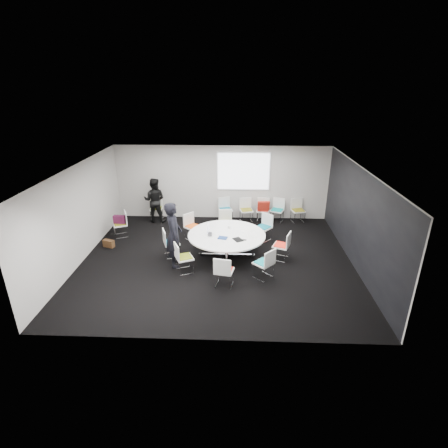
{
  "coord_description": "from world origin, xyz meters",
  "views": [
    {
      "loc": [
        0.59,
        -9.27,
        5.02
      ],
      "look_at": [
        0.2,
        0.4,
        1.0
      ],
      "focal_mm": 28.0,
      "sensor_mm": 36.0,
      "label": 1
    }
  ],
  "objects_px": {
    "chair_ring_a": "(281,251)",
    "maroon_bag": "(119,219)",
    "chair_ring_e": "(171,248)",
    "chair_back_d": "(277,214)",
    "chair_person_back": "(157,213)",
    "conference_table": "(227,240)",
    "brown_bag": "(109,244)",
    "chair_ring_f": "(184,263)",
    "chair_back_b": "(246,214)",
    "chair_back_e": "(298,215)",
    "chair_ring_h": "(264,269)",
    "chair_back_c": "(263,214)",
    "chair_ring_d": "(193,231)",
    "chair_spare_left": "(121,229)",
    "cup": "(229,227)",
    "person_main": "(174,235)",
    "chair_ring_b": "(263,232)",
    "chair_ring_c": "(226,227)",
    "chair_ring_g": "(224,277)",
    "laptop": "(211,234)",
    "person_back": "(155,200)",
    "chair_back_a": "(226,214)"
  },
  "relations": [
    {
      "from": "chair_person_back",
      "to": "brown_bag",
      "type": "xyz_separation_m",
      "value": [
        -1.03,
        -2.44,
        -0.16
      ]
    },
    {
      "from": "chair_back_b",
      "to": "person_back",
      "type": "height_order",
      "value": "person_back"
    },
    {
      "from": "chair_ring_d",
      "to": "chair_ring_f",
      "type": "bearing_deg",
      "value": 41.62
    },
    {
      "from": "chair_ring_h",
      "to": "chair_back_c",
      "type": "xyz_separation_m",
      "value": [
        0.23,
        4.12,
        0.0
      ]
    },
    {
      "from": "chair_ring_d",
      "to": "laptop",
      "type": "relative_size",
      "value": 2.92
    },
    {
      "from": "chair_back_d",
      "to": "chair_person_back",
      "type": "xyz_separation_m",
      "value": [
        -4.61,
        -0.0,
        0.0
      ]
    },
    {
      "from": "chair_ring_a",
      "to": "person_main",
      "type": "distance_m",
      "value": 3.23
    },
    {
      "from": "laptop",
      "to": "brown_bag",
      "type": "bearing_deg",
      "value": 76.61
    },
    {
      "from": "chair_ring_e",
      "to": "maroon_bag",
      "type": "xyz_separation_m",
      "value": [
        -2.01,
        1.39,
        0.34
      ]
    },
    {
      "from": "chair_ring_c",
      "to": "chair_ring_h",
      "type": "xyz_separation_m",
      "value": [
        1.14,
        -2.8,
        0.0
      ]
    },
    {
      "from": "chair_ring_f",
      "to": "person_main",
      "type": "bearing_deg",
      "value": -164.41
    },
    {
      "from": "chair_ring_d",
      "to": "person_main",
      "type": "distance_m",
      "value": 1.96
    },
    {
      "from": "chair_ring_h",
      "to": "laptop",
      "type": "bearing_deg",
      "value": 95.8
    },
    {
      "from": "person_main",
      "to": "chair_back_c",
      "type": "bearing_deg",
      "value": -49.84
    },
    {
      "from": "chair_back_d",
      "to": "person_main",
      "type": "bearing_deg",
      "value": 69.06
    },
    {
      "from": "chair_ring_e",
      "to": "brown_bag",
      "type": "bearing_deg",
      "value": -124.49
    },
    {
      "from": "chair_ring_h",
      "to": "maroon_bag",
      "type": "distance_m",
      "value": 5.39
    },
    {
      "from": "cup",
      "to": "brown_bag",
      "type": "height_order",
      "value": "cup"
    },
    {
      "from": "chair_back_a",
      "to": "brown_bag",
      "type": "bearing_deg",
      "value": 13.75
    },
    {
      "from": "chair_ring_a",
      "to": "chair_ring_f",
      "type": "bearing_deg",
      "value": 129.08
    },
    {
      "from": "chair_back_c",
      "to": "person_back",
      "type": "distance_m",
      "value": 4.11
    },
    {
      "from": "chair_person_back",
      "to": "person_back",
      "type": "bearing_deg",
      "value": 85.75
    },
    {
      "from": "conference_table",
      "to": "brown_bag",
      "type": "bearing_deg",
      "value": 173.0
    },
    {
      "from": "chair_back_e",
      "to": "brown_bag",
      "type": "relative_size",
      "value": 2.44
    },
    {
      "from": "chair_ring_c",
      "to": "chair_back_c",
      "type": "xyz_separation_m",
      "value": [
        1.36,
        1.32,
        0.0
      ]
    },
    {
      "from": "chair_ring_b",
      "to": "chair_person_back",
      "type": "bearing_deg",
      "value": 17.87
    },
    {
      "from": "chair_ring_b",
      "to": "chair_person_back",
      "type": "distance_m",
      "value": 4.33
    },
    {
      "from": "chair_ring_d",
      "to": "chair_spare_left",
      "type": "bearing_deg",
      "value": -51.88
    },
    {
      "from": "chair_back_a",
      "to": "chair_person_back",
      "type": "height_order",
      "value": "same"
    },
    {
      "from": "chair_back_b",
      "to": "laptop",
      "type": "xyz_separation_m",
      "value": [
        -1.11,
        -2.92,
        0.47
      ]
    },
    {
      "from": "chair_ring_f",
      "to": "chair_back_e",
      "type": "height_order",
      "value": "same"
    },
    {
      "from": "chair_back_c",
      "to": "brown_bag",
      "type": "xyz_separation_m",
      "value": [
        -5.1,
        -2.42,
        -0.16
      ]
    },
    {
      "from": "laptop",
      "to": "chair_ring_f",
      "type": "bearing_deg",
      "value": 138.76
    },
    {
      "from": "conference_table",
      "to": "chair_spare_left",
      "type": "height_order",
      "value": "chair_spare_left"
    },
    {
      "from": "chair_back_d",
      "to": "cup",
      "type": "height_order",
      "value": "chair_back_d"
    },
    {
      "from": "chair_ring_h",
      "to": "brown_bag",
      "type": "distance_m",
      "value": 5.16
    },
    {
      "from": "chair_spare_left",
      "to": "chair_back_c",
      "type": "bearing_deg",
      "value": -96.67
    },
    {
      "from": "chair_ring_d",
      "to": "chair_back_c",
      "type": "xyz_separation_m",
      "value": [
        2.46,
        1.69,
        0.0
      ]
    },
    {
      "from": "chair_ring_b",
      "to": "cup",
      "type": "bearing_deg",
      "value": 75.53
    },
    {
      "from": "conference_table",
      "to": "chair_ring_f",
      "type": "relative_size",
      "value": 2.64
    },
    {
      "from": "chair_ring_a",
      "to": "chair_ring_e",
      "type": "distance_m",
      "value": 3.32
    },
    {
      "from": "cup",
      "to": "chair_back_d",
      "type": "bearing_deg",
      "value": 54.59
    },
    {
      "from": "chair_ring_f",
      "to": "chair_back_b",
      "type": "bearing_deg",
      "value": 130.41
    },
    {
      "from": "chair_ring_b",
      "to": "chair_back_b",
      "type": "distance_m",
      "value": 1.72
    },
    {
      "from": "chair_person_back",
      "to": "cup",
      "type": "relative_size",
      "value": 9.78
    },
    {
      "from": "chair_ring_f",
      "to": "cup",
      "type": "relative_size",
      "value": 9.78
    },
    {
      "from": "brown_bag",
      "to": "maroon_bag",
      "type": "bearing_deg",
      "value": 80.94
    },
    {
      "from": "conference_table",
      "to": "chair_ring_f",
      "type": "xyz_separation_m",
      "value": [
        -1.16,
        -0.99,
        -0.28
      ]
    },
    {
      "from": "chair_ring_a",
      "to": "maroon_bag",
      "type": "height_order",
      "value": "chair_ring_a"
    },
    {
      "from": "chair_ring_g",
      "to": "chair_back_b",
      "type": "xyz_separation_m",
      "value": [
        0.66,
        4.54,
        0.0
      ]
    }
  ]
}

